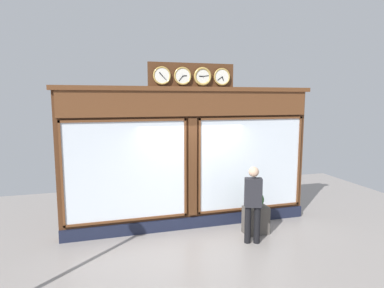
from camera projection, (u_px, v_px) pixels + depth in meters
name	position (u px, v px, depth m)	size (l,w,h in m)	color
shop_facade	(191.00, 157.00, 7.83)	(6.15, 0.42, 3.93)	#4C2B16
pedestrian	(253.00, 201.00, 7.00)	(0.41, 0.33, 1.69)	black
planter_box	(256.00, 220.00, 7.60)	(0.56, 0.36, 0.64)	#4C4742
planter_shrub	(256.00, 199.00, 7.53)	(0.35, 0.35, 0.35)	#285623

